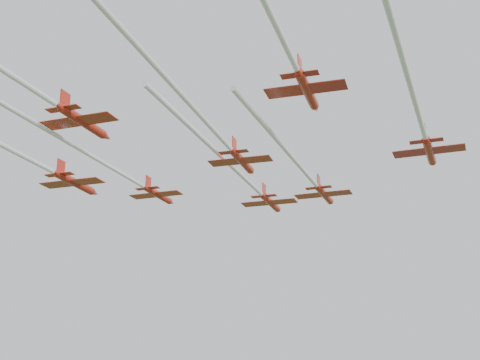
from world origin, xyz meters
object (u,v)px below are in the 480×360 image
at_px(jet_row2_left, 112,168).
at_px(jet_row4_left, 2,69).
at_px(jet_row4_right, 271,15).
at_px(jet_lead, 248,182).
at_px(jet_row3_right, 421,122).
at_px(jet_row2_right, 308,176).
at_px(jet_row3_mid, 204,120).

bearing_deg(jet_row2_left, jet_row4_left, -82.49).
bearing_deg(jet_row4_right, jet_lead, 108.37).
relative_size(jet_lead, jet_row4_right, 0.90).
bearing_deg(jet_lead, jet_row4_right, -70.25).
bearing_deg(jet_row4_left, jet_row3_right, 26.95).
height_order(jet_row3_right, jet_row4_right, jet_row4_right).
distance_m(jet_row2_right, jet_row4_right, 35.15).
bearing_deg(jet_row2_right, jet_lead, 142.92).
height_order(jet_row3_mid, jet_row3_right, jet_row3_mid).
distance_m(jet_row3_mid, jet_row3_right, 23.51).
xyz_separation_m(jet_row3_mid, jet_row4_right, (13.80, -16.59, 0.89)).
relative_size(jet_row2_left, jet_row3_right, 1.25).
bearing_deg(jet_row4_left, jet_lead, 77.07).
bearing_deg(jet_row2_right, jet_row4_right, -80.67).
bearing_deg(jet_row4_left, jet_row4_right, 0.42).
height_order(jet_lead, jet_row4_left, jet_lead).
bearing_deg(jet_row2_left, jet_lead, 49.86).
height_order(jet_lead, jet_row2_left, jet_lead).
relative_size(jet_row3_mid, jet_row4_left, 1.01).
bearing_deg(jet_row3_mid, jet_row3_right, 0.64).
bearing_deg(jet_row4_right, jet_row4_left, 177.10).
bearing_deg(jet_row4_right, jet_row2_right, 96.19).
bearing_deg(jet_row4_right, jet_row3_right, 58.39).
relative_size(jet_row3_right, jet_row4_left, 0.76).
xyz_separation_m(jet_row2_left, jet_row3_mid, (17.82, -9.13, 0.63)).
xyz_separation_m(jet_lead, jet_row3_right, (27.98, -23.45, -3.64)).
distance_m(jet_row2_left, jet_row3_right, 41.63).
relative_size(jet_lead, jet_row2_left, 0.98).
bearing_deg(jet_lead, jet_row3_right, -43.85).
distance_m(jet_row3_right, jet_row4_left, 41.75).
bearing_deg(jet_row3_mid, jet_row4_left, -132.07).
height_order(jet_row3_right, jet_row4_left, jet_row4_left).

